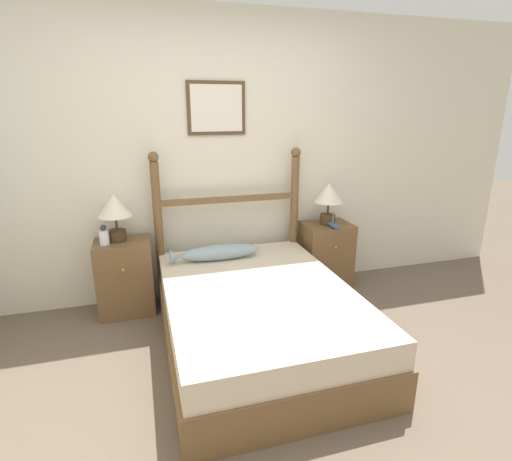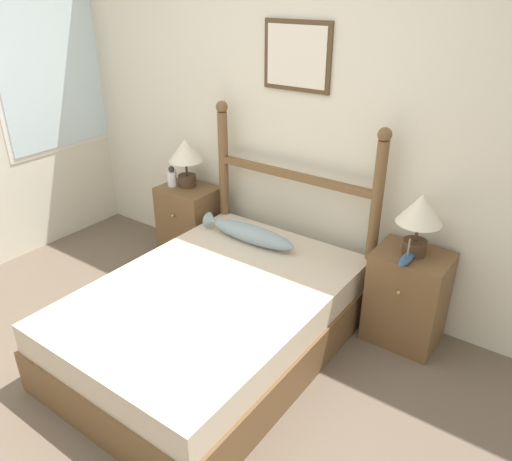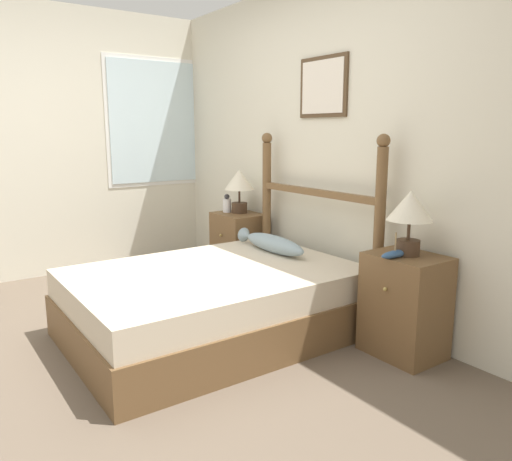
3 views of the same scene
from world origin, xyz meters
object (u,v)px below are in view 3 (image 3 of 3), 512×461
Objects in this scene: bottle at (227,204)px; model_boat at (395,254)px; bed at (214,303)px; nightstand_right at (405,305)px; table_lamp_right at (410,211)px; fish_pillow at (272,243)px; table_lamp_left at (239,183)px; nightstand_left at (239,248)px.

bottle reaches higher than model_boat.
bed is 1.26m from nightstand_right.
bottle is (-2.03, -0.04, -0.20)m from table_lamp_right.
bed is 2.48× the size of fish_pillow.
model_boat is at bearing 4.03° from fish_pillow.
bed is at bearing -41.02° from table_lamp_left.
bed is 2.94× the size of nightstand_left.
model_boat is at bearing -92.14° from nightstand_right.
table_lamp_right is (0.95, 0.82, 0.69)m from bed.
nightstand_right is at bearing 26.44° from table_lamp_right.
nightstand_left is 1.63× the size of table_lamp_left.
nightstand_right is at bearing 40.89° from bed.
bed is 2.94× the size of nightstand_right.
fish_pillow is at bearing -9.57° from bottle.
bed is 8.33× the size of model_boat.
table_lamp_left is 0.91m from fish_pillow.
table_lamp_right is 1.21m from fish_pillow.
fish_pillow is (-0.18, 0.63, 0.30)m from bed.
table_lamp_left is 1.74× the size of model_boat.
table_lamp_right reaches higher than nightstand_left.
table_lamp_right is at bearing -0.05° from nightstand_left.
nightstand_left is at bearing 179.95° from table_lamp_right.
model_boat is at bearing -2.04° from bottle.
bed is 1.47m from table_lamp_left.
table_lamp_left reaches higher than bed.
model_boat reaches higher than nightstand_right.
nightstand_left is 1.90m from nightstand_right.
table_lamp_right reaches higher than nightstand_right.
fish_pillow is at bearing -14.25° from nightstand_left.
bed is 11.18× the size of bottle.
table_lamp_left and table_lamp_right have the same top height.
fish_pillow is at bearing 106.00° from bed.
model_boat is at bearing -4.31° from table_lamp_left.
bottle is (-0.13, -0.04, 0.40)m from nightstand_left.
nightstand_left is 3.80× the size of bottle.
nightstand_left is 0.60m from table_lamp_left.
nightstand_left is at bearing 180.00° from nightstand_right.
table_lamp_left is at bearing 36.08° from bottle.
bottle is at bearing -143.92° from table_lamp_left.
table_lamp_right is at bearing 40.93° from bed.
fish_pillow is at bearing -170.23° from table_lamp_right.
bottle is 2.03m from model_boat.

